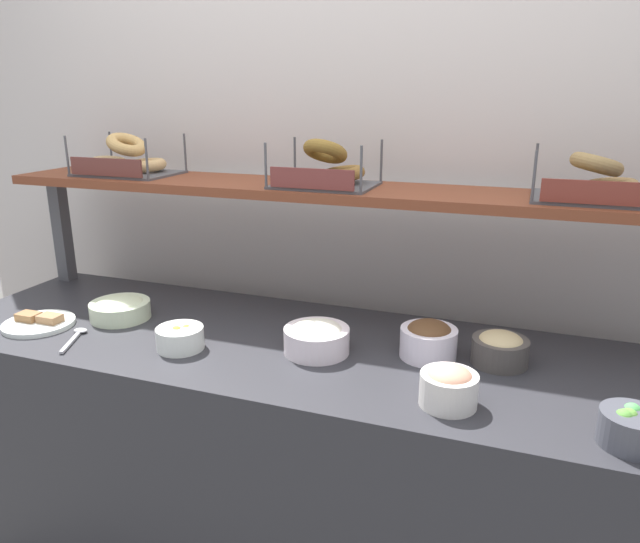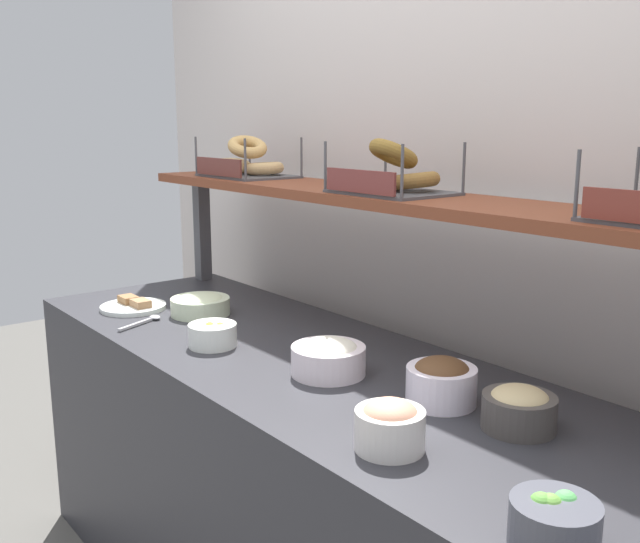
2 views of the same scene
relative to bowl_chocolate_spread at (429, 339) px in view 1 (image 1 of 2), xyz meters
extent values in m
cube|color=silver|center=(-0.37, 0.51, 0.30)|extent=(3.53, 0.06, 2.40)
cube|color=#2D2D33|center=(-0.37, -0.04, -0.48)|extent=(2.33, 0.70, 0.85)
cube|color=#4C4C51|center=(-1.47, 0.23, 0.15)|extent=(0.05, 0.05, 0.40)
cube|color=brown|center=(-0.37, 0.23, 0.36)|extent=(2.29, 0.32, 0.03)
cylinder|color=white|center=(0.00, 0.00, -0.01)|extent=(0.16, 0.16, 0.08)
ellipsoid|color=brown|center=(0.00, 0.00, 0.02)|extent=(0.12, 0.12, 0.06)
cylinder|color=#DBEBC0|center=(-1.00, -0.05, -0.02)|extent=(0.19, 0.19, 0.06)
ellipsoid|color=beige|center=(-1.00, -0.05, 0.00)|extent=(0.15, 0.15, 0.04)
cylinder|color=white|center=(-0.30, -0.08, -0.02)|extent=(0.19, 0.19, 0.07)
ellipsoid|color=white|center=(-0.30, -0.08, 0.01)|extent=(0.15, 0.15, 0.05)
cylinder|color=#48423F|center=(0.19, 0.02, -0.02)|extent=(0.15, 0.15, 0.07)
ellipsoid|color=#D0B681|center=(0.19, 0.02, 0.01)|extent=(0.12, 0.12, 0.05)
cylinder|color=white|center=(-0.68, -0.19, -0.02)|extent=(0.14, 0.14, 0.06)
sphere|color=#EE9E41|center=(-0.67, -0.17, 0.00)|extent=(0.03, 0.03, 0.03)
sphere|color=#E89243|center=(-0.70, -0.19, 0.00)|extent=(0.03, 0.03, 0.03)
sphere|color=gold|center=(-0.69, -0.20, 0.00)|extent=(0.03, 0.03, 0.03)
cylinder|color=silver|center=(0.09, -0.25, -0.01)|extent=(0.14, 0.14, 0.08)
ellipsoid|color=#EEA380|center=(0.09, -0.25, 0.02)|extent=(0.11, 0.11, 0.06)
cylinder|color=#4B4C56|center=(0.48, -0.29, -0.02)|extent=(0.13, 0.13, 0.07)
sphere|color=#5A9C3D|center=(0.46, -0.29, 0.01)|extent=(0.04, 0.04, 0.04)
sphere|color=#65A340|center=(0.47, -0.29, 0.01)|extent=(0.04, 0.04, 0.04)
sphere|color=#54B059|center=(0.48, -0.26, 0.01)|extent=(0.04, 0.04, 0.04)
cylinder|color=white|center=(-1.20, -0.20, -0.05)|extent=(0.22, 0.22, 0.01)
cube|color=#95683F|center=(-1.24, -0.20, -0.03)|extent=(0.07, 0.05, 0.02)
cube|color=#A2754D|center=(-1.17, -0.19, -0.03)|extent=(0.07, 0.05, 0.02)
cube|color=#B7B7BC|center=(-1.01, -0.28, -0.05)|extent=(0.06, 0.13, 0.01)
ellipsoid|color=#B7B7BC|center=(-1.04, -0.20, -0.05)|extent=(0.04, 0.03, 0.01)
cube|color=#4C4C51|center=(-1.14, 0.23, 0.38)|extent=(0.34, 0.24, 0.01)
cylinder|color=#4C4C51|center=(-1.30, 0.12, 0.45)|extent=(0.01, 0.01, 0.14)
cylinder|color=#4C4C51|center=(-0.97, 0.12, 0.45)|extent=(0.01, 0.01, 0.14)
cylinder|color=#4C4C51|center=(-1.30, 0.35, 0.45)|extent=(0.01, 0.01, 0.14)
cylinder|color=#4C4C51|center=(-0.97, 0.35, 0.45)|extent=(0.01, 0.01, 0.14)
cube|color=brown|center=(-1.14, 0.11, 0.42)|extent=(0.29, 0.01, 0.06)
torus|color=tan|center=(-1.19, 0.20, 0.41)|extent=(0.18, 0.18, 0.06)
torus|color=tan|center=(-1.08, 0.27, 0.41)|extent=(0.19, 0.18, 0.05)
torus|color=tan|center=(-1.14, 0.23, 0.48)|extent=(0.17, 0.17, 0.09)
cube|color=#4C4C51|center=(-0.38, 0.21, 0.38)|extent=(0.31, 0.24, 0.01)
cylinder|color=#4C4C51|center=(-0.53, 0.09, 0.45)|extent=(0.01, 0.01, 0.14)
cylinder|color=#4C4C51|center=(-0.23, 0.09, 0.45)|extent=(0.01, 0.01, 0.14)
cylinder|color=#4C4C51|center=(-0.53, 0.32, 0.45)|extent=(0.01, 0.01, 0.14)
cylinder|color=#4C4C51|center=(-0.23, 0.32, 0.45)|extent=(0.01, 0.01, 0.14)
cube|color=brown|center=(-0.38, 0.09, 0.42)|extent=(0.26, 0.01, 0.06)
torus|color=olive|center=(-0.44, 0.18, 0.41)|extent=(0.16, 0.16, 0.05)
torus|color=olive|center=(-0.34, 0.25, 0.41)|extent=(0.17, 0.17, 0.06)
torus|color=olive|center=(-0.38, 0.21, 0.49)|extent=(0.17, 0.17, 0.10)
cube|color=#4C4C51|center=(0.39, 0.22, 0.38)|extent=(0.32, 0.24, 0.01)
cylinder|color=#4C4C51|center=(0.23, 0.11, 0.45)|extent=(0.01, 0.01, 0.14)
cylinder|color=#4C4C51|center=(0.23, 0.34, 0.45)|extent=(0.01, 0.01, 0.14)
cube|color=brown|center=(0.39, 0.10, 0.42)|extent=(0.27, 0.01, 0.06)
torus|color=#A88340|center=(0.33, 0.19, 0.41)|extent=(0.16, 0.16, 0.06)
torus|color=#A37D4C|center=(0.43, 0.26, 0.41)|extent=(0.16, 0.15, 0.05)
torus|color=#987848|center=(0.39, 0.22, 0.47)|extent=(0.20, 0.19, 0.08)
camera|label=1|loc=(0.24, -1.53, 0.66)|focal=33.10mm
camera|label=2|loc=(1.00, -1.15, 0.57)|focal=39.62mm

